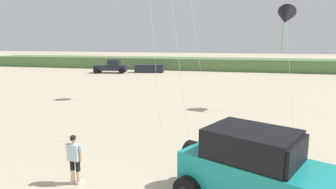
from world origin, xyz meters
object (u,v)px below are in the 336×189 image
at_px(kite_yellow_diamond, 286,17).
at_px(distant_sedan, 149,68).
at_px(jeep, 260,169).
at_px(distant_pickup, 111,66).
at_px(person_watching, 75,157).

bearing_deg(kite_yellow_diamond, distant_sedan, 127.19).
relative_size(jeep, distant_sedan, 1.19).
bearing_deg(distant_pickup, person_watching, -67.38).
xyz_separation_m(distant_sedan, kite_yellow_diamond, (15.84, -20.87, 5.54)).
bearing_deg(person_watching, distant_pickup, 112.62).
bearing_deg(distant_sedan, jeep, -78.25).
relative_size(distant_pickup, distant_sedan, 1.16).
xyz_separation_m(distant_pickup, kite_yellow_diamond, (21.07, -19.01, 5.20)).
distance_m(person_watching, kite_yellow_diamond, 15.85).
bearing_deg(distant_pickup, distant_sedan, 19.59).
xyz_separation_m(person_watching, distant_pickup, (-13.24, 31.76, 0.00)).
relative_size(jeep, distant_pickup, 1.02).
bearing_deg(distant_pickup, jeep, -59.26).
xyz_separation_m(jeep, kite_yellow_diamond, (2.09, 12.92, 4.94)).
height_order(jeep, kite_yellow_diamond, kite_yellow_diamond).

